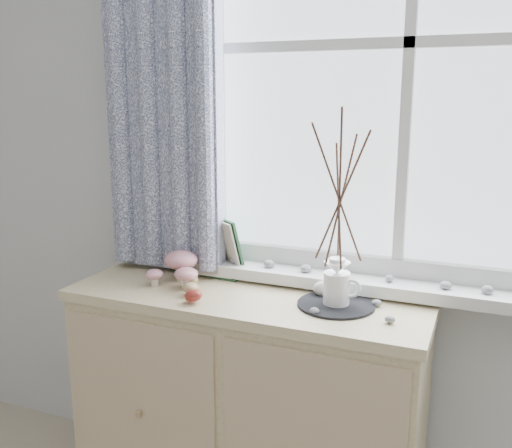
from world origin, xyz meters
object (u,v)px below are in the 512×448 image
Objects in this scene: botanical_book at (206,246)px; toadstool_cluster at (179,265)px; sideboard at (248,409)px; twig_pitcher at (340,193)px.

toadstool_cluster is (-0.05, -0.12, -0.04)m from botanical_book.
botanical_book is (-0.21, 0.12, 0.53)m from sideboard.
toadstool_cluster is at bearing 178.79° from sideboard.
sideboard is 0.55m from toadstool_cluster.
toadstool_cluster is 0.31× the size of twig_pitcher.
sideboard is at bearing -23.47° from botanical_book.
botanical_book is at bearing 68.49° from toadstool_cluster.
toadstool_cluster reaches higher than sideboard.
twig_pitcher is (0.30, 0.00, 0.78)m from sideboard.
sideboard is 3.84× the size of botanical_book.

